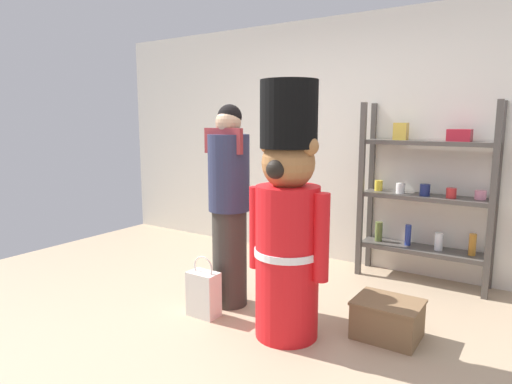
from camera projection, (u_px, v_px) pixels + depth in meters
name	position (u px, v px, depth m)	size (l,w,h in m)	color
ground_plane	(225.00, 340.00, 3.13)	(6.40, 6.40, 0.00)	tan
back_wall	(350.00, 142.00, 4.73)	(6.40, 0.12, 2.60)	silver
merchandise_shelf	(426.00, 193.00, 4.15)	(1.20, 0.35, 1.70)	#4C4742
teddy_bear_guard	(288.00, 219.00, 3.07)	(0.62, 0.46, 1.79)	red
person_shopper	(229.00, 204.00, 3.61)	(0.35, 0.34, 1.66)	#38332D
shopping_bag	(204.00, 293.00, 3.49)	(0.25, 0.15, 0.49)	silver
display_crate	(387.00, 319.00, 3.15)	(0.46, 0.37, 0.27)	brown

